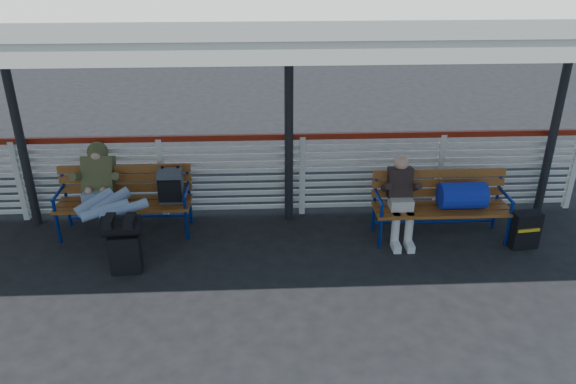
{
  "coord_description": "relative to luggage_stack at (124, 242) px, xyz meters",
  "views": [
    {
      "loc": [
        1.44,
        -5.5,
        3.82
      ],
      "look_at": [
        1.75,
        1.0,
        0.77
      ],
      "focal_mm": 35.0,
      "sensor_mm": 36.0,
      "label": 1
    }
  ],
  "objects": [
    {
      "name": "fence",
      "position": [
        0.26,
        1.45,
        0.25
      ],
      "size": [
        12.08,
        0.08,
        1.24
      ],
      "color": "silver",
      "rests_on": "ground"
    },
    {
      "name": "suitcase_side",
      "position": [
        5.11,
        0.34,
        -0.16
      ],
      "size": [
        0.38,
        0.26,
        0.5
      ],
      "rotation": [
        0.0,
        0.0,
        0.12
      ],
      "color": "black",
      "rests_on": "ground"
    },
    {
      "name": "traveler_man",
      "position": [
        -0.35,
        0.69,
        0.27
      ],
      "size": [
        0.94,
        1.64,
        0.77
      ],
      "color": "#8899B8",
      "rests_on": "ground"
    },
    {
      "name": "bench_right",
      "position": [
        4.19,
        0.65,
        0.19
      ],
      "size": [
        1.8,
        0.56,
        0.92
      ],
      "color": "#8E551B",
      "rests_on": "ground"
    },
    {
      "name": "companion_person",
      "position": [
        3.51,
        0.64,
        0.18
      ],
      "size": [
        0.32,
        0.66,
        1.15
      ],
      "color": "beige",
      "rests_on": "ground"
    },
    {
      "name": "luggage_stack",
      "position": [
        0.0,
        0.0,
        0.0
      ],
      "size": [
        0.47,
        0.29,
        0.76
      ],
      "rotation": [
        0.0,
        0.0,
        0.08
      ],
      "color": "black",
      "rests_on": "ground"
    },
    {
      "name": "bench_left",
      "position": [
        0.0,
        1.03,
        0.18
      ],
      "size": [
        1.8,
        0.56,
        0.93
      ],
      "color": "#8E551B",
      "rests_on": "ground"
    },
    {
      "name": "ground",
      "position": [
        0.26,
        -0.45,
        -0.41
      ],
      "size": [
        60.0,
        60.0,
        0.0
      ],
      "primitive_type": "plane",
      "color": "black",
      "rests_on": "ground"
    },
    {
      "name": "canopy",
      "position": [
        0.26,
        0.42,
        2.63
      ],
      "size": [
        12.6,
        3.6,
        3.16
      ],
      "color": "silver",
      "rests_on": "ground"
    }
  ]
}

